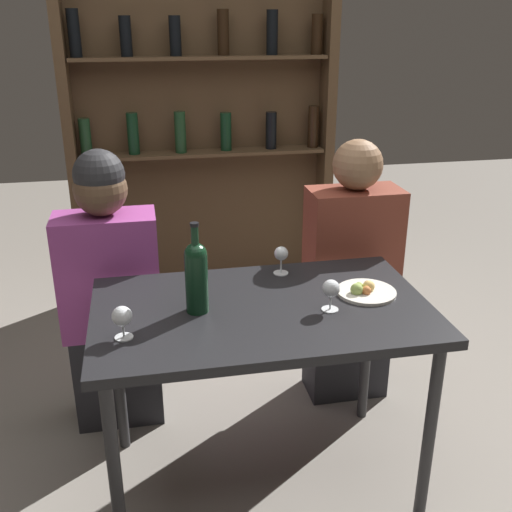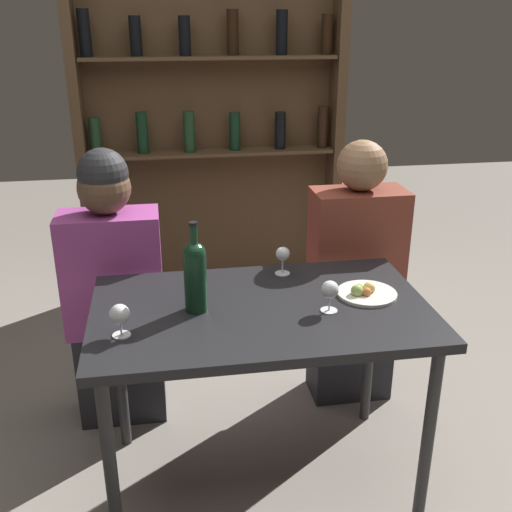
{
  "view_description": "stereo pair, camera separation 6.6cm",
  "coord_description": "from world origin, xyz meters",
  "px_view_note": "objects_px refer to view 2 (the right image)",
  "views": [
    {
      "loc": [
        -0.39,
        -1.87,
        1.74
      ],
      "look_at": [
        0.0,
        0.11,
        0.92
      ],
      "focal_mm": 42.0,
      "sensor_mm": 36.0,
      "label": 1
    },
    {
      "loc": [
        -0.33,
        -1.88,
        1.74
      ],
      "look_at": [
        0.0,
        0.11,
        0.92
      ],
      "focal_mm": 42.0,
      "sensor_mm": 36.0,
      "label": 2
    }
  ],
  "objects_px": {
    "wine_bottle": "(195,273)",
    "food_plate_0": "(366,292)",
    "seated_person_right": "(354,282)",
    "wine_glass_1": "(330,291)",
    "wine_glass_0": "(283,255)",
    "seated_person_left": "(115,294)",
    "wine_glass_2": "(120,315)"
  },
  "relations": [
    {
      "from": "wine_bottle",
      "to": "food_plate_0",
      "type": "xyz_separation_m",
      "value": [
        0.63,
        0.02,
        -0.13
      ]
    },
    {
      "from": "wine_bottle",
      "to": "seated_person_right",
      "type": "bearing_deg",
      "value": 34.42
    },
    {
      "from": "seated_person_right",
      "to": "wine_glass_1",
      "type": "bearing_deg",
      "value": -116.46
    },
    {
      "from": "wine_glass_0",
      "to": "seated_person_left",
      "type": "relative_size",
      "value": 0.09
    },
    {
      "from": "wine_glass_2",
      "to": "seated_person_left",
      "type": "xyz_separation_m",
      "value": [
        -0.07,
        0.66,
        -0.23
      ]
    },
    {
      "from": "wine_glass_2",
      "to": "wine_bottle",
      "type": "bearing_deg",
      "value": 29.38
    },
    {
      "from": "wine_glass_1",
      "to": "seated_person_left",
      "type": "relative_size",
      "value": 0.09
    },
    {
      "from": "seated_person_right",
      "to": "wine_glass_0",
      "type": "bearing_deg",
      "value": -146.91
    },
    {
      "from": "wine_glass_0",
      "to": "wine_glass_2",
      "type": "xyz_separation_m",
      "value": [
        -0.61,
        -0.4,
        -0.01
      ]
    },
    {
      "from": "food_plate_0",
      "to": "seated_person_right",
      "type": "bearing_deg",
      "value": 75.4
    },
    {
      "from": "wine_glass_1",
      "to": "food_plate_0",
      "type": "relative_size",
      "value": 0.52
    },
    {
      "from": "seated_person_left",
      "to": "wine_glass_1",
      "type": "bearing_deg",
      "value": -37.55
    },
    {
      "from": "wine_glass_1",
      "to": "food_plate_0",
      "type": "xyz_separation_m",
      "value": [
        0.17,
        0.1,
        -0.07
      ]
    },
    {
      "from": "wine_glass_2",
      "to": "food_plate_0",
      "type": "distance_m",
      "value": 0.9
    },
    {
      "from": "wine_bottle",
      "to": "wine_glass_0",
      "type": "distance_m",
      "value": 0.45
    },
    {
      "from": "food_plate_0",
      "to": "wine_bottle",
      "type": "bearing_deg",
      "value": -178.29
    },
    {
      "from": "wine_glass_0",
      "to": "wine_glass_1",
      "type": "xyz_separation_m",
      "value": [
        0.1,
        -0.34,
        -0.0
      ]
    },
    {
      "from": "wine_glass_0",
      "to": "seated_person_right",
      "type": "relative_size",
      "value": 0.09
    },
    {
      "from": "seated_person_left",
      "to": "seated_person_right",
      "type": "relative_size",
      "value": 1.0
    },
    {
      "from": "wine_glass_1",
      "to": "wine_glass_2",
      "type": "height_order",
      "value": "wine_glass_1"
    },
    {
      "from": "wine_bottle",
      "to": "wine_glass_1",
      "type": "relative_size",
      "value": 2.84
    },
    {
      "from": "wine_glass_0",
      "to": "seated_person_right",
      "type": "height_order",
      "value": "seated_person_right"
    },
    {
      "from": "wine_glass_0",
      "to": "wine_glass_2",
      "type": "distance_m",
      "value": 0.74
    },
    {
      "from": "wine_glass_1",
      "to": "food_plate_0",
      "type": "bearing_deg",
      "value": 31.07
    },
    {
      "from": "wine_glass_1",
      "to": "seated_person_right",
      "type": "relative_size",
      "value": 0.09
    },
    {
      "from": "seated_person_right",
      "to": "wine_bottle",
      "type": "bearing_deg",
      "value": -145.58
    },
    {
      "from": "wine_glass_1",
      "to": "seated_person_left",
      "type": "distance_m",
      "value": 1.02
    },
    {
      "from": "seated_person_left",
      "to": "wine_glass_0",
      "type": "bearing_deg",
      "value": -20.53
    },
    {
      "from": "wine_glass_0",
      "to": "seated_person_right",
      "type": "bearing_deg",
      "value": 33.09
    },
    {
      "from": "wine_glass_1",
      "to": "seated_person_right",
      "type": "height_order",
      "value": "seated_person_right"
    },
    {
      "from": "wine_glass_1",
      "to": "seated_person_right",
      "type": "xyz_separation_m",
      "value": [
        0.3,
        0.6,
        -0.26
      ]
    },
    {
      "from": "wine_glass_0",
      "to": "seated_person_left",
      "type": "distance_m",
      "value": 0.77
    }
  ]
}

